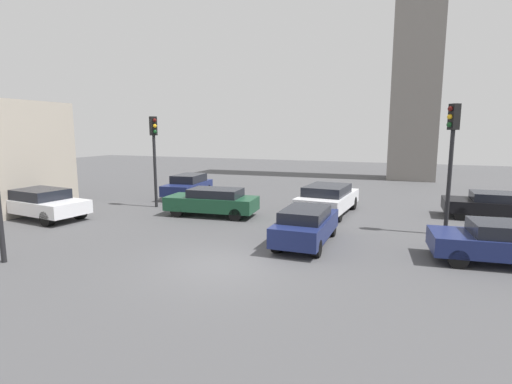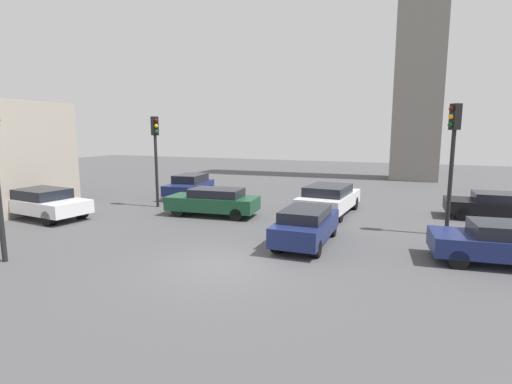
# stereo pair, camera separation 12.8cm
# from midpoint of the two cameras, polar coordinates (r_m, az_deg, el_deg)

# --- Properties ---
(ground_plane) EXTENTS (86.84, 86.84, 0.00)m
(ground_plane) POSITION_cam_midpoint_polar(r_m,az_deg,el_deg) (12.41, -5.40, -10.68)
(ground_plane) COLOR #4C4C4F
(traffic_light_0) EXTENTS (0.48, 0.45, 5.19)m
(traffic_light_0) POSITION_cam_midpoint_polar(r_m,az_deg,el_deg) (17.10, 26.51, 6.20)
(traffic_light_0) COLOR black
(traffic_light_0) RESTS_ON ground_plane
(traffic_light_2) EXTENTS (0.49, 0.44, 4.92)m
(traffic_light_2) POSITION_cam_midpoint_polar(r_m,az_deg,el_deg) (21.85, -14.84, 6.76)
(traffic_light_2) COLOR black
(traffic_light_2) RESTS_ON ground_plane
(car_0) EXTENTS (4.59, 2.22, 1.36)m
(car_0) POSITION_cam_midpoint_polar(r_m,az_deg,el_deg) (19.29, -6.56, -1.36)
(car_0) COLOR #19472D
(car_0) RESTS_ON ground_plane
(car_1) EXTENTS (2.46, 4.89, 1.48)m
(car_1) POSITION_cam_midpoint_polar(r_m,az_deg,el_deg) (19.98, 10.29, -0.91)
(car_1) COLOR silver
(car_1) RESTS_ON ground_plane
(car_2) EXTENTS (4.55, 2.04, 1.28)m
(car_2) POSITION_cam_midpoint_polar(r_m,az_deg,el_deg) (21.65, 31.61, -1.60)
(car_2) COLOR black
(car_2) RESTS_ON ground_plane
(car_3) EXTENTS (4.50, 2.30, 1.34)m
(car_3) POSITION_cam_midpoint_polar(r_m,az_deg,el_deg) (14.55, 32.63, -6.21)
(car_3) COLOR navy
(car_3) RESTS_ON ground_plane
(car_4) EXTENTS (4.78, 2.49, 1.42)m
(car_4) POSITION_cam_midpoint_polar(r_m,az_deg,el_deg) (21.22, -29.05, -1.40)
(car_4) COLOR silver
(car_4) RESTS_ON ground_plane
(car_5) EXTENTS (2.21, 4.25, 1.44)m
(car_5) POSITION_cam_midpoint_polar(r_m,az_deg,el_deg) (24.89, -10.05, 0.95)
(car_5) COLOR navy
(car_5) RESTS_ON ground_plane
(car_6) EXTENTS (1.70, 4.14, 1.38)m
(car_6) POSITION_cam_midpoint_polar(r_m,az_deg,el_deg) (14.53, 7.09, -4.76)
(car_6) COLOR navy
(car_6) RESTS_ON ground_plane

